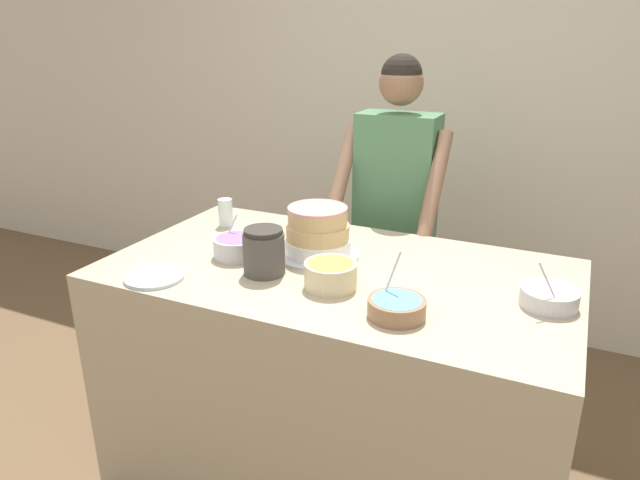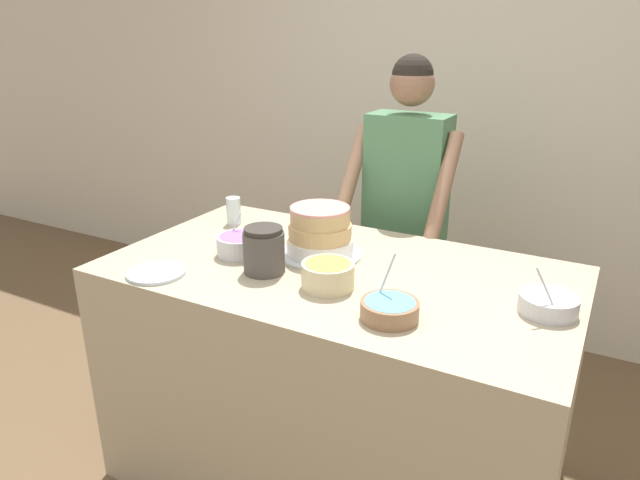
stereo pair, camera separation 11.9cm
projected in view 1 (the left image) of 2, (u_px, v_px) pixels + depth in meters
name	position (u px, v px, depth m)	size (l,w,h in m)	color
wall_back	(446.00, 112.00, 3.28)	(10.00, 0.05, 2.60)	beige
counter	(336.00, 377.00, 2.24)	(1.68, 0.93, 0.94)	tan
person_baker	(395.00, 196.00, 2.70)	(0.50, 0.45, 1.65)	#2D2D38
cake	(318.00, 234.00, 2.16)	(0.32, 0.32, 0.19)	silver
frosting_bowl_olive	(331.00, 274.00, 1.90)	(0.18, 0.18, 0.09)	beige
frosting_bowl_blue	(397.00, 307.00, 1.71)	(0.18, 0.18, 0.19)	#936B4C
frosting_bowl_purple	(237.00, 246.00, 2.16)	(0.18, 0.18, 0.15)	silver
frosting_bowl_white	(549.00, 297.00, 1.78)	(0.18, 0.18, 0.17)	silver
drinking_glass	(225.00, 213.00, 2.49)	(0.06, 0.06, 0.12)	silver
ceramic_plate	(154.00, 277.00, 1.98)	(0.21, 0.21, 0.01)	silver
stoneware_jar	(264.00, 252.00, 2.00)	(0.15, 0.15, 0.17)	#4C4742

